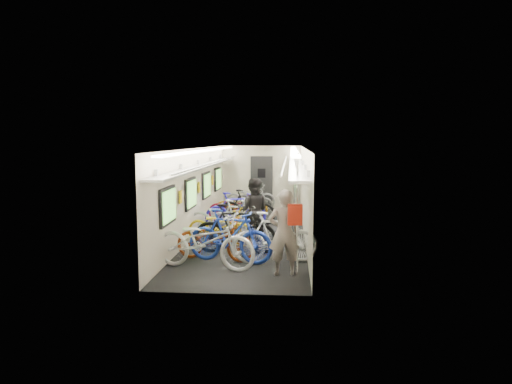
% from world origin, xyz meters
% --- Properties ---
extents(train_car_shell, '(10.00, 10.00, 10.00)m').
position_xyz_m(train_car_shell, '(-0.36, 0.71, 1.66)').
color(train_car_shell, black).
rests_on(train_car_shell, ground).
extents(bicycle_0, '(2.30, 1.25, 1.15)m').
position_xyz_m(bicycle_0, '(-0.62, -3.50, 0.57)').
color(bicycle_0, silver).
rests_on(bicycle_0, ground).
extents(bicycle_1, '(2.00, 1.01, 1.16)m').
position_xyz_m(bicycle_1, '(-0.17, -2.99, 0.58)').
color(bicycle_1, '#1C37AD').
rests_on(bicycle_1, ground).
extents(bicycle_2, '(1.90, 1.03, 0.95)m').
position_xyz_m(bicycle_2, '(-0.53, -2.83, 0.47)').
color(bicycle_2, '#8F340F').
rests_on(bicycle_2, ground).
extents(bicycle_3, '(1.97, 0.70, 1.16)m').
position_xyz_m(bicycle_3, '(-0.16, -2.22, 0.58)').
color(bicycle_3, black).
rests_on(bicycle_3, ground).
extents(bicycle_4, '(1.90, 1.09, 0.94)m').
position_xyz_m(bicycle_4, '(-0.63, -1.39, 0.47)').
color(bicycle_4, gold).
rests_on(bicycle_4, ground).
extents(bicycle_5, '(1.70, 0.89, 0.99)m').
position_xyz_m(bicycle_5, '(-0.33, -0.21, 0.49)').
color(bicycle_5, silver).
rests_on(bicycle_5, ground).
extents(bicycle_6, '(2.09, 0.87, 1.07)m').
position_xyz_m(bicycle_6, '(-0.66, -0.48, 0.54)').
color(bicycle_6, '#B3B3B7').
rests_on(bicycle_6, ground).
extents(bicycle_7, '(1.90, 0.95, 1.10)m').
position_xyz_m(bicycle_7, '(-0.49, 0.72, 0.55)').
color(bicycle_7, '#231CAD').
rests_on(bicycle_7, ground).
extents(bicycle_8, '(1.83, 0.79, 0.93)m').
position_xyz_m(bicycle_8, '(-0.64, 1.80, 0.47)').
color(bicycle_8, maroon).
rests_on(bicycle_8, ground).
extents(bicycle_9, '(1.89, 1.00, 1.09)m').
position_xyz_m(bicycle_9, '(-0.21, 1.46, 0.55)').
color(bicycle_9, black).
rests_on(bicycle_9, ground).
extents(bicycle_10, '(1.80, 0.71, 0.93)m').
position_xyz_m(bicycle_10, '(-0.52, 2.48, 0.47)').
color(bicycle_10, '#C48012').
rests_on(bicycle_10, ground).
extents(bicycle_11, '(1.91, 0.78, 1.11)m').
position_xyz_m(bicycle_11, '(0.80, -2.95, 0.56)').
color(bicycle_11, white).
rests_on(bicycle_11, ground).
extents(bicycle_12, '(1.83, 0.70, 0.95)m').
position_xyz_m(bicycle_12, '(-0.38, 3.33, 0.47)').
color(bicycle_12, slate).
rests_on(bicycle_12, ground).
extents(bicycle_14, '(1.95, 0.98, 0.98)m').
position_xyz_m(bicycle_14, '(-0.39, 4.37, 0.49)').
color(bicycle_14, slate).
rests_on(bicycle_14, ground).
extents(passenger_near, '(0.67, 0.49, 1.69)m').
position_xyz_m(passenger_near, '(1.00, -3.83, 0.84)').
color(passenger_near, gray).
rests_on(passenger_near, ground).
extents(passenger_mid, '(0.84, 0.67, 1.67)m').
position_xyz_m(passenger_mid, '(0.17, -1.07, 0.83)').
color(passenger_mid, black).
rests_on(passenger_mid, ground).
extents(backpack, '(0.27, 0.16, 0.38)m').
position_xyz_m(backpack, '(1.20, -4.30, 1.28)').
color(backpack, red).
rests_on(backpack, passenger_near).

